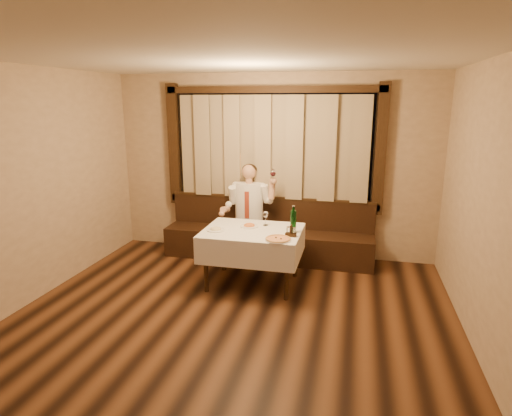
% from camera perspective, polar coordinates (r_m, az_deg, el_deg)
% --- Properties ---
extents(room, '(5.01, 6.01, 2.81)m').
position_cam_1_polar(room, '(4.72, -2.62, 3.19)').
color(room, black).
rests_on(room, ground).
extents(banquette, '(3.20, 0.61, 0.94)m').
position_cam_1_polar(banquette, '(6.67, 1.64, -4.06)').
color(banquette, black).
rests_on(banquette, ground).
extents(dining_table, '(1.27, 0.97, 0.76)m').
position_cam_1_polar(dining_table, '(5.61, -0.47, -3.95)').
color(dining_table, black).
rests_on(dining_table, ground).
extents(pizza, '(0.32, 0.32, 0.03)m').
position_cam_1_polar(pizza, '(5.18, 2.96, -4.15)').
color(pizza, white).
rests_on(pizza, dining_table).
extents(pasta_red, '(0.25, 0.25, 0.08)m').
position_cam_1_polar(pasta_red, '(5.70, -0.90, -2.18)').
color(pasta_red, white).
rests_on(pasta_red, dining_table).
extents(pasta_cream, '(0.23, 0.23, 0.08)m').
position_cam_1_polar(pasta_cream, '(5.57, -5.40, -2.67)').
color(pasta_cream, white).
rests_on(pasta_cream, dining_table).
extents(green_bottle, '(0.08, 0.08, 0.35)m').
position_cam_1_polar(green_bottle, '(5.46, 4.99, -1.72)').
color(green_bottle, '#0E4513').
rests_on(green_bottle, dining_table).
extents(table_wine_glass, '(0.07, 0.07, 0.20)m').
position_cam_1_polar(table_wine_glass, '(5.73, 1.28, -0.95)').
color(table_wine_glass, white).
rests_on(table_wine_glass, dining_table).
extents(cruet_caddy, '(0.14, 0.08, 0.14)m').
position_cam_1_polar(cruet_caddy, '(5.32, 4.68, -3.26)').
color(cruet_caddy, black).
rests_on(cruet_caddy, dining_table).
extents(seated_man, '(0.82, 0.61, 1.46)m').
position_cam_1_polar(seated_man, '(6.50, -1.03, 0.36)').
color(seated_man, black).
rests_on(seated_man, ground).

